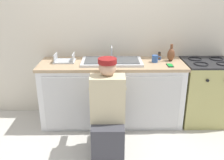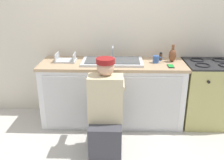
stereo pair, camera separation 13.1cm
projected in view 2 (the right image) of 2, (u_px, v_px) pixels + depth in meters
The scene contains 12 objects.
ground_plane at pixel (112, 131), 3.33m from camera, with size 12.00×12.00×0.00m, color beige.
back_wall at pixel (113, 29), 3.50m from camera, with size 6.00×0.10×2.50m, color beige.
counter_cabinet at pixel (112, 94), 3.46m from camera, with size 1.88×0.62×0.82m.
countertop at pixel (112, 64), 3.32m from camera, with size 1.92×0.62×0.04m, color tan.
sink_double_basin at pixel (112, 61), 3.31m from camera, with size 0.80×0.44×0.19m.
stove_range at pixel (207, 93), 3.42m from camera, with size 0.66×0.62×0.88m.
plumber_person at pixel (106, 115), 2.78m from camera, with size 0.42×0.61×1.10m.
spice_bottle_pepper at pixel (161, 56), 3.41m from camera, with size 0.04×0.04×0.10m.
coffee_mug at pixel (156, 59), 3.29m from camera, with size 0.13×0.08×0.09m.
cell_phone at pixel (171, 66), 3.14m from camera, with size 0.07×0.14×0.01m.
dish_rack_tray at pixel (66, 59), 3.36m from camera, with size 0.28×0.22×0.11m.
vase_decorative at pixel (173, 55), 3.32m from camera, with size 0.10×0.10×0.23m.
Camera 2 is at (0.09, -2.88, 1.81)m, focal length 40.00 mm.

